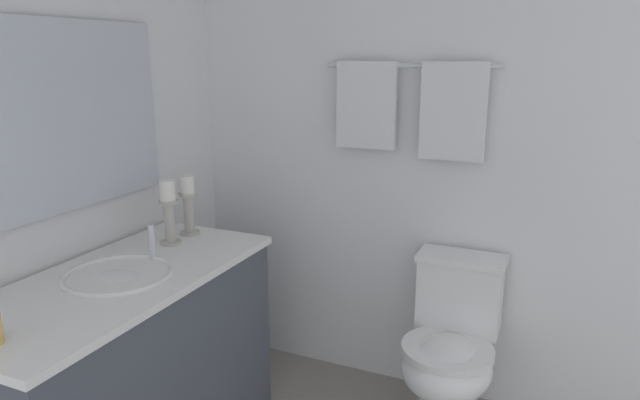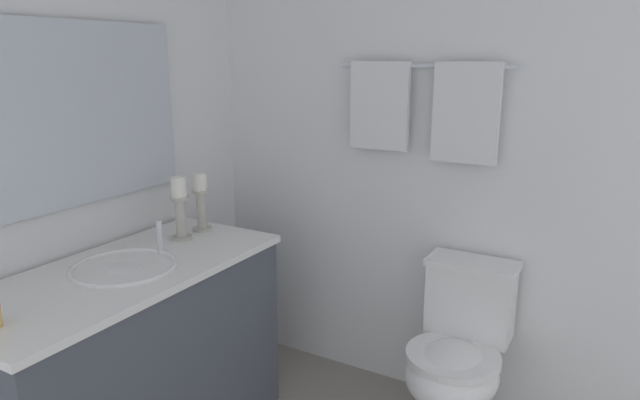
{
  "view_description": "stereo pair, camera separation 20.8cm",
  "coord_description": "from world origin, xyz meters",
  "px_view_note": "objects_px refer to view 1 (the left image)",
  "views": [
    {
      "loc": [
        0.5,
        -1.31,
        1.6
      ],
      "look_at": [
        -0.32,
        0.53,
        1.09
      ],
      "focal_mm": 31.66,
      "sensor_mm": 36.0,
      "label": 1
    },
    {
      "loc": [
        0.68,
        -1.22,
        1.6
      ],
      "look_at": [
        -0.32,
        0.53,
        1.09
      ],
      "focal_mm": 31.66,
      "sensor_mm": 36.0,
      "label": 2
    }
  ],
  "objects_px": {
    "candle_holder_tall": "(188,204)",
    "toilet": "(450,350)",
    "mirror": "(45,119)",
    "towel_bar": "(411,66)",
    "vanity_cabinet": "(128,376)",
    "candle_holder_short": "(169,210)",
    "towel_near_vanity": "(366,105)",
    "sink_basin": "(120,285)",
    "towel_center": "(453,112)"
  },
  "relations": [
    {
      "from": "candle_holder_tall",
      "to": "toilet",
      "type": "relative_size",
      "value": 0.36
    },
    {
      "from": "mirror",
      "to": "candle_holder_tall",
      "type": "relative_size",
      "value": 4.31
    },
    {
      "from": "towel_bar",
      "to": "vanity_cabinet",
      "type": "bearing_deg",
      "value": -127.93
    },
    {
      "from": "mirror",
      "to": "candle_holder_short",
      "type": "xyz_separation_m",
      "value": [
        0.22,
        0.37,
        -0.41
      ]
    },
    {
      "from": "mirror",
      "to": "towel_near_vanity",
      "type": "height_order",
      "value": "mirror"
    },
    {
      "from": "vanity_cabinet",
      "to": "towel_near_vanity",
      "type": "bearing_deg",
      "value": 59.22
    },
    {
      "from": "toilet",
      "to": "towel_bar",
      "type": "distance_m",
      "value": 1.25
    },
    {
      "from": "sink_basin",
      "to": "mirror",
      "type": "xyz_separation_m",
      "value": [
        -0.28,
        -0.0,
        0.59
      ]
    },
    {
      "from": "candle_holder_tall",
      "to": "towel_center",
      "type": "distance_m",
      "value": 1.22
    },
    {
      "from": "towel_near_vanity",
      "to": "candle_holder_tall",
      "type": "bearing_deg",
      "value": -143.76
    },
    {
      "from": "sink_basin",
      "to": "towel_center",
      "type": "height_order",
      "value": "towel_center"
    },
    {
      "from": "vanity_cabinet",
      "to": "towel_center",
      "type": "relative_size",
      "value": 3.02
    },
    {
      "from": "towel_near_vanity",
      "to": "candle_holder_short",
      "type": "bearing_deg",
      "value": -136.11
    },
    {
      "from": "sink_basin",
      "to": "candle_holder_tall",
      "type": "relative_size",
      "value": 1.5
    },
    {
      "from": "sink_basin",
      "to": "candle_holder_short",
      "type": "xyz_separation_m",
      "value": [
        -0.06,
        0.37,
        0.18
      ]
    },
    {
      "from": "sink_basin",
      "to": "mirror",
      "type": "distance_m",
      "value": 0.66
    },
    {
      "from": "vanity_cabinet",
      "to": "toilet",
      "type": "bearing_deg",
      "value": 36.38
    },
    {
      "from": "mirror",
      "to": "towel_bar",
      "type": "distance_m",
      "value": 1.48
    },
    {
      "from": "towel_near_vanity",
      "to": "vanity_cabinet",
      "type": "bearing_deg",
      "value": -120.78
    },
    {
      "from": "mirror",
      "to": "towel_bar",
      "type": "height_order",
      "value": "mirror"
    },
    {
      "from": "towel_bar",
      "to": "towel_near_vanity",
      "type": "distance_m",
      "value": 0.26
    },
    {
      "from": "vanity_cabinet",
      "to": "toilet",
      "type": "relative_size",
      "value": 1.69
    },
    {
      "from": "toilet",
      "to": "towel_bar",
      "type": "xyz_separation_m",
      "value": [
        -0.28,
        0.22,
        1.19
      ]
    },
    {
      "from": "mirror",
      "to": "toilet",
      "type": "relative_size",
      "value": 1.54
    },
    {
      "from": "sink_basin",
      "to": "towel_bar",
      "type": "bearing_deg",
      "value": 52.04
    },
    {
      "from": "sink_basin",
      "to": "towel_bar",
      "type": "distance_m",
      "value": 1.5
    },
    {
      "from": "sink_basin",
      "to": "candle_holder_short",
      "type": "bearing_deg",
      "value": 98.67
    },
    {
      "from": "towel_near_vanity",
      "to": "towel_center",
      "type": "relative_size",
      "value": 0.94
    },
    {
      "from": "toilet",
      "to": "mirror",
      "type": "bearing_deg",
      "value": -149.7
    },
    {
      "from": "candle_holder_tall",
      "to": "toilet",
      "type": "bearing_deg",
      "value": 13.7
    },
    {
      "from": "toilet",
      "to": "towel_center",
      "type": "bearing_deg",
      "value": 113.04
    },
    {
      "from": "vanity_cabinet",
      "to": "candle_holder_tall",
      "type": "height_order",
      "value": "candle_holder_tall"
    },
    {
      "from": "vanity_cabinet",
      "to": "candle_holder_tall",
      "type": "xyz_separation_m",
      "value": [
        -0.06,
        0.51,
        0.55
      ]
    },
    {
      "from": "vanity_cabinet",
      "to": "towel_near_vanity",
      "type": "relative_size",
      "value": 3.23
    },
    {
      "from": "candle_holder_short",
      "to": "towel_bar",
      "type": "distance_m",
      "value": 1.21
    },
    {
      "from": "mirror",
      "to": "candle_holder_tall",
      "type": "xyz_separation_m",
      "value": [
        0.22,
        0.51,
        -0.41
      ]
    },
    {
      "from": "vanity_cabinet",
      "to": "mirror",
      "type": "xyz_separation_m",
      "value": [
        -0.28,
        0.0,
        0.97
      ]
    },
    {
      "from": "sink_basin",
      "to": "toilet",
      "type": "xyz_separation_m",
      "value": [
        1.07,
        0.79,
        -0.42
      ]
    },
    {
      "from": "toilet",
      "to": "towel_near_vanity",
      "type": "distance_m",
      "value": 1.14
    },
    {
      "from": "vanity_cabinet",
      "to": "candle_holder_short",
      "type": "xyz_separation_m",
      "value": [
        -0.06,
        0.37,
        0.56
      ]
    },
    {
      "from": "vanity_cabinet",
      "to": "towel_bar",
      "type": "relative_size",
      "value": 1.61
    },
    {
      "from": "sink_basin",
      "to": "candle_holder_short",
      "type": "relative_size",
      "value": 1.45
    },
    {
      "from": "vanity_cabinet",
      "to": "toilet",
      "type": "distance_m",
      "value": 1.33
    },
    {
      "from": "mirror",
      "to": "candle_holder_short",
      "type": "bearing_deg",
      "value": 58.89
    },
    {
      "from": "towel_bar",
      "to": "sink_basin",
      "type": "bearing_deg",
      "value": -127.96
    },
    {
      "from": "vanity_cabinet",
      "to": "towel_near_vanity",
      "type": "height_order",
      "value": "towel_near_vanity"
    },
    {
      "from": "towel_near_vanity",
      "to": "towel_center",
      "type": "xyz_separation_m",
      "value": [
        0.39,
        0.0,
        -0.01
      ]
    },
    {
      "from": "towel_bar",
      "to": "mirror",
      "type": "bearing_deg",
      "value": -136.56
    },
    {
      "from": "candle_holder_short",
      "to": "towel_bar",
      "type": "xyz_separation_m",
      "value": [
        0.85,
        0.64,
        0.59
      ]
    },
    {
      "from": "mirror",
      "to": "candle_holder_short",
      "type": "height_order",
      "value": "mirror"
    }
  ]
}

